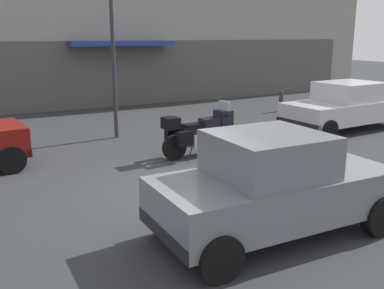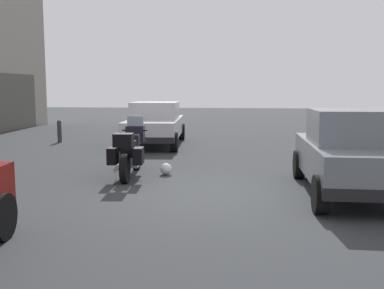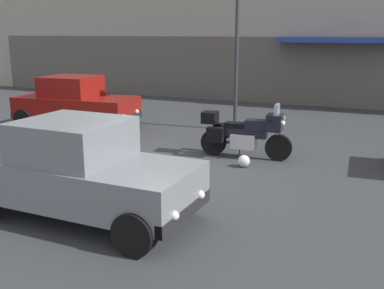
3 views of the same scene
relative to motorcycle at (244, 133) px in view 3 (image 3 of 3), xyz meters
The scene contains 6 objects.
ground_plane 2.74m from the motorcycle, 124.32° to the right, with size 80.00×80.00×0.00m, color #2D3033.
motorcycle is the anchor object (origin of this frame).
helmet 0.96m from the motorcycle, 71.25° to the right, with size 0.28×0.28×0.28m, color silver.
car_hatchback_near 6.19m from the motorcycle, 168.11° to the left, with size 3.99×2.13×1.64m.
car_wagon_end 4.82m from the motorcycle, 105.70° to the right, with size 3.89×1.81×1.64m.
streetlamp_curbside 3.82m from the motorcycle, 113.54° to the left, with size 0.28×0.94×4.63m.
Camera 3 is at (4.73, -8.10, 3.01)m, focal length 42.27 mm.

